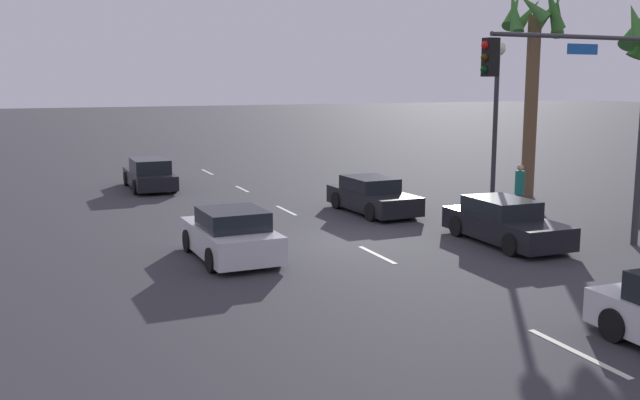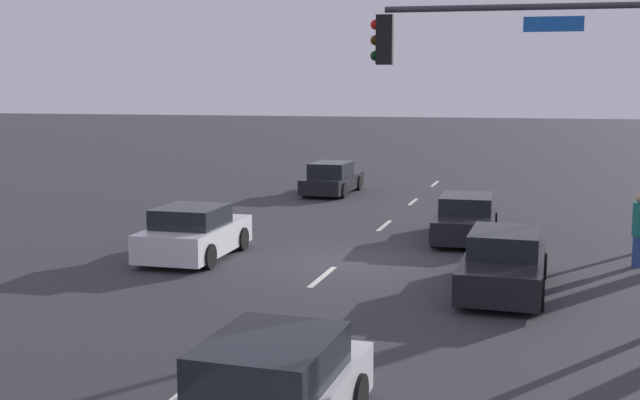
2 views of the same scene
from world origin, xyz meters
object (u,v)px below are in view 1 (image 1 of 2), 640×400
car_4 (150,175)px  palm_tree_0 (533,48)px  car_3 (372,196)px  streetlamp (496,92)px  traffic_signal (593,100)px  pedestrian_1 (519,189)px  car_1 (231,235)px  car_2 (505,223)px

car_4 → palm_tree_0: size_ratio=0.53×
car_3 → streetlamp: 6.33m
traffic_signal → palm_tree_0: size_ratio=0.72×
car_3 → car_4: car_4 is taller
streetlamp → pedestrian_1: streetlamp is taller
car_1 → car_2: car_1 is taller
car_3 → palm_tree_0: bearing=97.0°
car_1 → car_3: (-4.70, 6.66, -0.04)m
car_3 → streetlamp: streetlamp is taller
car_3 → traffic_signal: size_ratio=0.70×
car_3 → car_4: (-8.97, -6.56, 0.02)m
car_3 → streetlamp: bearing=86.5°
car_2 → car_3: (-5.97, -1.43, -0.01)m
car_1 → car_3: 8.15m
car_4 → traffic_signal: bearing=29.0°
car_4 → streetlamp: 15.35m
pedestrian_1 → palm_tree_0: (-3.55, 3.16, 5.11)m
car_2 → palm_tree_0: bearing=137.7°
car_1 → car_3: bearing=125.2°
car_4 → palm_tree_0: bearing=60.6°
car_3 → palm_tree_0: 9.52m
car_3 → car_2: bearing=13.4°
car_1 → traffic_signal: bearing=71.6°
streetlamp → palm_tree_0: bearing=115.5°
streetlamp → car_1: bearing=-69.5°
car_4 → streetlamp: bearing=51.4°
palm_tree_0 → streetlamp: bearing=-64.5°
car_4 → pedestrian_1: (11.58, 11.11, 0.37)m
car_4 → car_2: bearing=28.1°
streetlamp → palm_tree_0: 3.40m
car_1 → car_4: car_1 is taller
car_3 → car_4: 11.12m
car_4 → traffic_signal: size_ratio=0.73×
traffic_signal → pedestrian_1: (-5.22, 1.77, -3.28)m
car_4 → traffic_signal: (16.81, 9.33, 3.66)m
pedestrian_1 → car_4: bearing=-136.2°
car_3 → streetlamp: size_ratio=0.70×
car_1 → streetlamp: streetlamp is taller
car_2 → traffic_signal: (1.86, 1.35, 3.67)m
palm_tree_0 → car_2: bearing=-42.3°
streetlamp → car_2: bearing=-32.8°
car_3 → traffic_signal: (7.83, 2.77, 3.67)m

